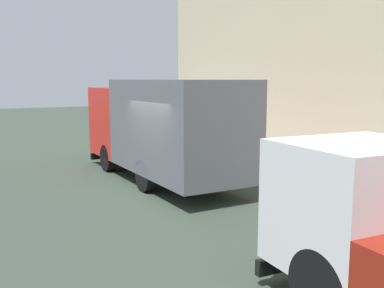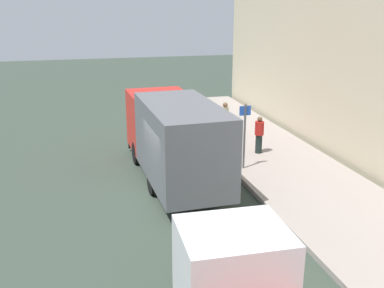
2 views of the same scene
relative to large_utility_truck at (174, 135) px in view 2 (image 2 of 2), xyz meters
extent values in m
plane|color=#354136|center=(-0.71, -1.71, -1.69)|extent=(80.00, 80.00, 0.00)
cube|color=gray|center=(4.48, -1.71, -1.60)|extent=(4.38, 30.00, 0.17)
cube|color=red|center=(-0.09, 2.53, -0.07)|extent=(2.39, 2.41, 2.34)
cube|color=black|center=(-0.13, 3.68, 0.21)|extent=(1.94, 0.13, 1.31)
cube|color=#5C5E63|center=(0.04, -1.11, 0.07)|extent=(2.48, 5.03, 2.61)
cube|color=black|center=(-0.14, 3.76, -1.44)|extent=(2.22, 0.20, 0.24)
cylinder|color=black|center=(-1.08, 2.03, -1.24)|extent=(0.33, 0.91, 0.90)
cylinder|color=black|center=(0.93, 2.10, -1.24)|extent=(0.33, 0.91, 0.90)
cylinder|color=black|center=(-0.96, -1.14, -1.24)|extent=(0.33, 0.91, 0.90)
cylinder|color=black|center=(1.04, -1.07, -1.24)|extent=(0.33, 0.91, 0.90)
cube|color=silver|center=(-0.63, -8.20, -0.30)|extent=(2.10, 1.82, 1.73)
cube|color=black|center=(-0.60, -7.34, -0.10)|extent=(1.72, 0.11, 0.97)
cylinder|color=black|center=(4.00, 1.59, -1.11)|extent=(0.32, 0.32, 0.80)
cylinder|color=#A61E19|center=(4.00, 1.59, -0.43)|extent=(0.43, 0.43, 0.57)
sphere|color=brown|center=(4.00, 1.59, -0.04)|extent=(0.21, 0.21, 0.21)
cylinder|color=#3F3F47|center=(3.40, 4.29, -1.09)|extent=(0.29, 0.29, 0.84)
cylinder|color=tan|center=(3.40, 4.29, -0.39)|extent=(0.38, 0.38, 0.56)
sphere|color=brown|center=(3.40, 4.29, 0.01)|extent=(0.24, 0.24, 0.24)
cone|color=orange|center=(3.19, 4.54, -1.16)|extent=(0.50, 0.50, 0.71)
cylinder|color=#4C5156|center=(2.73, 0.02, -0.26)|extent=(0.08, 0.08, 2.51)
cube|color=blue|center=(2.73, 0.04, 0.75)|extent=(0.44, 0.03, 0.36)
camera|label=1|loc=(-5.31, -12.35, 1.39)|focal=41.53mm
camera|label=2|loc=(-3.28, -15.31, 4.62)|focal=42.36mm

